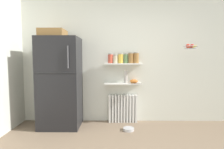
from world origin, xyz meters
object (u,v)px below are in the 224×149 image
at_px(storage_jar_1, 116,59).
at_px(storage_jar_5, 136,58).
at_px(storage_jar_2, 121,58).
at_px(pet_food_bowl, 129,129).
at_px(vase, 126,77).
at_px(refrigerator, 60,81).
at_px(storage_jar_4, 131,58).
at_px(hanging_fruit_basket, 191,47).
at_px(radiator, 123,109).
at_px(shelf_bowl, 134,81).
at_px(storage_jar_0, 110,58).
at_px(storage_jar_3, 126,58).

xyz_separation_m(storage_jar_1, storage_jar_5, (0.42, 0.00, 0.02)).
relative_size(storage_jar_2, pet_food_bowl, 0.98).
bearing_deg(storage_jar_1, vase, 0.00).
bearing_deg(pet_food_bowl, refrigerator, 170.54).
distance_m(storage_jar_4, hanging_fruit_basket, 1.16).
relative_size(radiator, vase, 2.35).
height_order(storage_jar_5, hanging_fruit_basket, hanging_fruit_basket).
bearing_deg(storage_jar_4, storage_jar_2, 180.00).
bearing_deg(storage_jar_2, pet_food_bowl, -72.57).
bearing_deg(storage_jar_5, storage_jar_4, 180.00).
relative_size(storage_jar_4, shelf_bowl, 1.25).
bearing_deg(storage_jar_1, pet_food_bowl, -60.98).
bearing_deg(refrigerator, storage_jar_5, 8.10).
bearing_deg(pet_food_bowl, radiator, 100.27).
bearing_deg(hanging_fruit_basket, pet_food_bowl, -171.95).
height_order(shelf_bowl, hanging_fruit_basket, hanging_fruit_basket).
xyz_separation_m(refrigerator, storage_jar_4, (1.42, 0.22, 0.45)).
relative_size(storage_jar_0, storage_jar_1, 1.13).
bearing_deg(storage_jar_1, radiator, 10.66).
relative_size(storage_jar_3, vase, 0.77).
bearing_deg(storage_jar_5, refrigerator, -171.90).
distance_m(storage_jar_5, vase, 0.45).
height_order(radiator, pet_food_bowl, radiator).
relative_size(storage_jar_0, hanging_fruit_basket, 0.73).
bearing_deg(radiator, storage_jar_4, -10.66).
distance_m(refrigerator, storage_jar_1, 1.20).
height_order(storage_jar_1, storage_jar_3, storage_jar_3).
height_order(storage_jar_2, pet_food_bowl, storage_jar_2).
xyz_separation_m(storage_jar_3, pet_food_bowl, (0.03, -0.44, -1.33)).
bearing_deg(storage_jar_3, pet_food_bowl, -85.82).
bearing_deg(refrigerator, storage_jar_1, 11.16).
bearing_deg(pet_food_bowl, storage_jar_0, 128.51).
distance_m(radiator, hanging_fruit_basket, 1.84).
relative_size(storage_jar_5, vase, 0.87).
distance_m(radiator, storage_jar_0, 1.10).
height_order(refrigerator, shelf_bowl, refrigerator).
xyz_separation_m(radiator, vase, (0.05, -0.03, 0.68)).
relative_size(radiator, hanging_fruit_basket, 2.20).
bearing_deg(storage_jar_2, vase, 0.00).
relative_size(storage_jar_2, shelf_bowl, 1.15).
xyz_separation_m(refrigerator, storage_jar_3, (1.31, 0.22, 0.44)).
bearing_deg(storage_jar_2, radiator, 29.46).
distance_m(radiator, storage_jar_5, 1.11).
height_order(storage_jar_1, pet_food_bowl, storage_jar_1).
height_order(storage_jar_3, vase, storage_jar_3).
bearing_deg(vase, hanging_fruit_basket, -12.68).
xyz_separation_m(storage_jar_2, vase, (0.11, 0.00, -0.39)).
bearing_deg(storage_jar_2, storage_jar_5, 0.00).
bearing_deg(radiator, storage_jar_0, -173.56).
distance_m(radiator, vase, 0.69).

